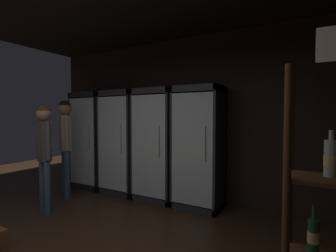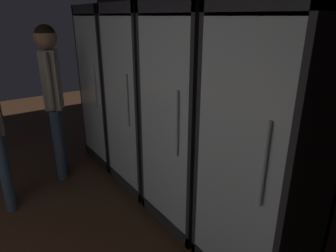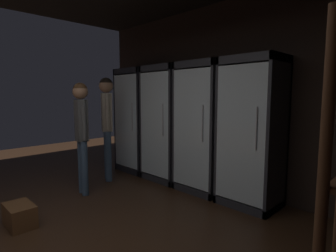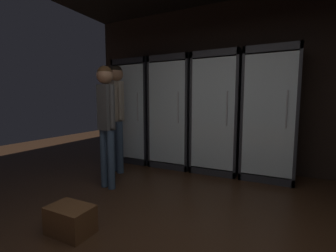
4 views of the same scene
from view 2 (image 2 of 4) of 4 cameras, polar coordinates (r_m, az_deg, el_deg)
wall_back at (r=2.36m, az=18.12°, el=9.74°), size 6.00×0.06×2.80m
cooler_far_left at (r=3.84m, az=-10.15°, el=7.04°), size 0.74×0.60×1.92m
cooler_left at (r=3.17m, az=-4.06°, el=4.76°), size 0.74×0.60×1.92m
cooler_center at (r=2.57m, az=4.95°, el=0.84°), size 0.74×0.60×1.92m
cooler_right at (r=2.08m, az=18.74°, el=-5.10°), size 0.74×0.60×1.92m
shopper_near at (r=3.45m, az=-21.36°, el=7.10°), size 0.30×0.24×1.72m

